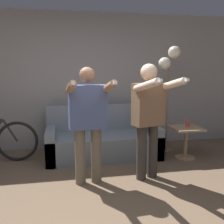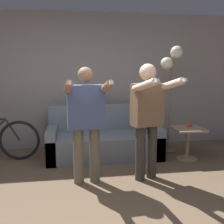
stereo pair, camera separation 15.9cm
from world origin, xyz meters
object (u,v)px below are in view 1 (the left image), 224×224
person_left (88,117)px  person_right (149,114)px  couch (103,141)px  floor_lamp (169,66)px  cup (187,123)px  cat (92,100)px  side_table (186,136)px

person_left → person_right: 0.84m
couch → floor_lamp: floor_lamp is taller
floor_lamp → cup: 1.07m
person_right → floor_lamp: floor_lamp is taller
couch → cup: bearing=-13.0°
couch → floor_lamp: bearing=2.7°
couch → floor_lamp: 1.80m
couch → floor_lamp: (1.23, 0.06, 1.31)m
person_left → cat: (0.22, 1.41, 0.05)m
cup → side_table: bearing=-127.1°
cat → floor_lamp: 1.53m
couch → cat: cat is taller
couch → cat: bearing=114.0°
cat → floor_lamp: floor_lamp is taller
person_right → cup: bearing=22.8°
person_right → floor_lamp: 1.52m
person_left → person_right: bearing=-3.3°
person_left → cat: person_left is taller
person_left → side_table: 1.96m
person_left → side_table: person_left is taller
floor_lamp → cup: size_ratio=18.63×
cat → cup: bearing=-22.5°
cup → floor_lamp: bearing=118.1°
person_left → floor_lamp: floor_lamp is taller
cup → cat: bearing=157.5°
cat → cup: size_ratio=4.57×
cat → side_table: (1.54, -0.72, -0.57)m
person_left → cup: person_left is taller
person_left → cat: size_ratio=3.29×
person_right → cup: (0.97, 0.76, -0.33)m
person_right → cup: size_ratio=15.44×
person_left → couch: bearing=68.1°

